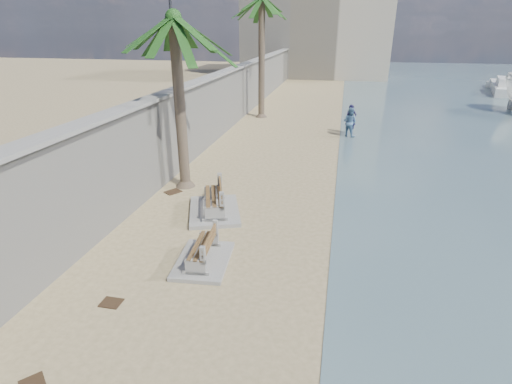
{
  "coord_description": "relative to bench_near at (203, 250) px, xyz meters",
  "views": [
    {
      "loc": [
        1.99,
        -4.57,
        6.14
      ],
      "look_at": [
        -0.5,
        7.0,
        1.2
      ],
      "focal_mm": 28.0,
      "sensor_mm": 36.0,
      "label": 1
    }
  ],
  "objects": [
    {
      "name": "seawall",
      "position": [
        -3.73,
        15.51,
        1.37
      ],
      "size": [
        0.45,
        70.0,
        3.5
      ],
      "primitive_type": "cube",
      "color": "gray",
      "rests_on": "ground_plane"
    },
    {
      "name": "wall_cap",
      "position": [
        -3.73,
        15.51,
        3.17
      ],
      "size": [
        0.8,
        70.0,
        0.12
      ],
      "primitive_type": "cube",
      "color": "gray",
      "rests_on": "seawall"
    },
    {
      "name": "end_building",
      "position": [
        -0.53,
        47.51,
        6.62
      ],
      "size": [
        18.0,
        12.0,
        14.0
      ],
      "primitive_type": "cube",
      "color": "#B7AA93",
      "rests_on": "ground_plane"
    },
    {
      "name": "bench_near",
      "position": [
        0.0,
        0.0,
        0.0
      ],
      "size": [
        1.58,
        2.18,
        0.87
      ],
      "color": "gray",
      "rests_on": "ground_plane"
    },
    {
      "name": "bench_far",
      "position": [
        -0.68,
        3.15,
        0.08
      ],
      "size": [
        2.44,
        2.92,
        1.05
      ],
      "color": "gray",
      "rests_on": "ground_plane"
    },
    {
      "name": "palm_mid",
      "position": [
        -2.63,
        5.35,
        5.96
      ],
      "size": [
        5.0,
        5.0,
        7.32
      ],
      "color": "brown",
      "rests_on": "ground_plane"
    },
    {
      "name": "palm_back",
      "position": [
        -2.24,
        19.27,
        7.31
      ],
      "size": [
        5.0,
        5.0,
        8.72
      ],
      "color": "brown",
      "rests_on": "ground_plane"
    },
    {
      "name": "streetlight",
      "position": [
        -3.63,
        7.51,
        6.27
      ],
      "size": [
        0.28,
        0.28,
        5.12
      ],
      "color": "#2D2D33",
      "rests_on": "wall_cap"
    },
    {
      "name": "person_a",
      "position": [
        4.03,
        15.62,
        0.64
      ],
      "size": [
        0.75,
        0.52,
        2.04
      ],
      "primitive_type": "imported",
      "rotation": [
        0.0,
        0.0,
        0.03
      ],
      "color": "#151234",
      "rests_on": "ground_plane"
    },
    {
      "name": "person_b",
      "position": [
        3.98,
        15.01,
        0.58
      ],
      "size": [
        1.15,
        1.06,
        1.91
      ],
      "primitive_type": "imported",
      "rotation": [
        0.0,
        0.0,
        2.65
      ],
      "color": "teal",
      "rests_on": "ground_plane"
    },
    {
      "name": "yacht_far",
      "position": [
        19.35,
        36.01,
        -0.03
      ],
      "size": [
        4.55,
        9.36,
        1.5
      ],
      "primitive_type": null,
      "rotation": [
        0.0,
        0.0,
        1.34
      ],
      "color": "silver",
      "rests_on": "bay_water"
    },
    {
      "name": "debris_c",
      "position": [
        -2.88,
        4.62,
        -0.36
      ],
      "size": [
        0.73,
        0.76,
        0.03
      ],
      "primitive_type": "cube",
      "rotation": [
        0.0,
        0.0,
        0.98
      ],
      "color": "#382616",
      "rests_on": "ground_plane"
    },
    {
      "name": "debris_d",
      "position": [
        -1.57,
        -2.18,
        -0.36
      ],
      "size": [
        0.49,
        0.39,
        0.03
      ],
      "primitive_type": "cube",
      "rotation": [
        0.0,
        0.0,
        3.14
      ],
      "color": "#382616",
      "rests_on": "ground_plane"
    }
  ]
}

